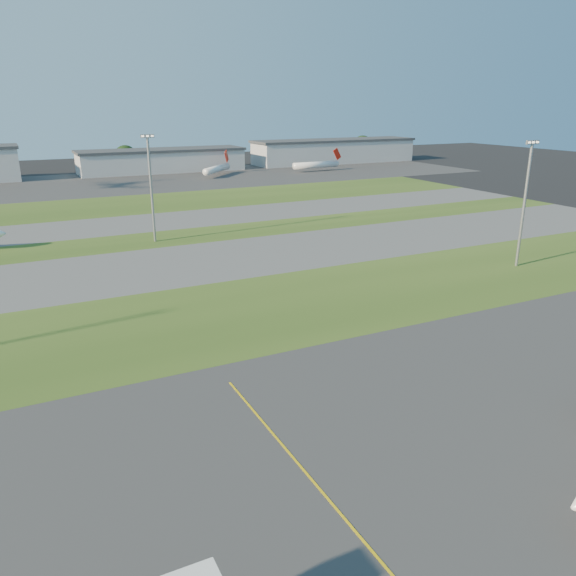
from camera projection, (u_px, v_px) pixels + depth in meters
ground at (311, 570)px, 41.38m from camera, size 700.00×700.00×0.00m
apron_near at (311, 570)px, 41.38m from camera, size 300.00×70.00×0.01m
grass_strip_a at (147, 329)px, 85.56m from camera, size 300.00×34.00×0.01m
taxiway_a at (109, 273)px, 113.60m from camera, size 300.00×32.00×0.01m
grass_strip_b at (91, 246)px, 134.84m from camera, size 300.00×18.00×0.01m
taxiway_b at (79, 229)px, 153.54m from camera, size 300.00×26.00×0.01m
grass_strip_c at (66, 209)px, 181.57m from camera, size 300.00×40.00×0.01m
apron_far at (50, 186)px, 232.55m from camera, size 400.00×80.00×0.01m
yellow_line at (368, 547)px, 43.50m from camera, size 0.25×60.00×0.02m
mini_jet_near at (217, 169)px, 264.19m from camera, size 20.42×22.43×9.48m
mini_jet_far at (316, 165)px, 281.97m from camera, size 28.64×5.27×9.48m
light_mast_centre at (151, 181)px, 134.86m from camera, size 3.20×0.70×25.80m
light_mast_east at (525, 196)px, 113.98m from camera, size 3.20×0.70×25.80m
hangar_east at (162, 160)px, 279.59m from camera, size 81.60×23.00×11.20m
hangar_far_east at (334, 151)px, 321.67m from camera, size 96.90×23.00×13.20m
tree_mid_east at (126, 157)px, 284.76m from camera, size 11.55×11.55×12.60m
tree_east at (262, 153)px, 315.06m from camera, size 10.45×10.45×11.40m
tree_far_east at (363, 146)px, 347.72m from camera, size 12.65×12.65×13.80m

